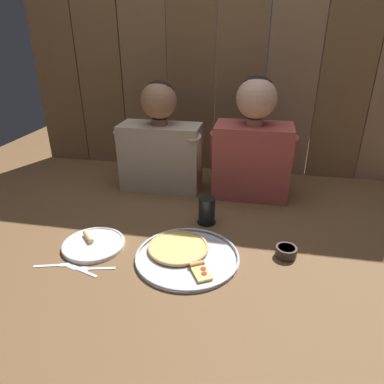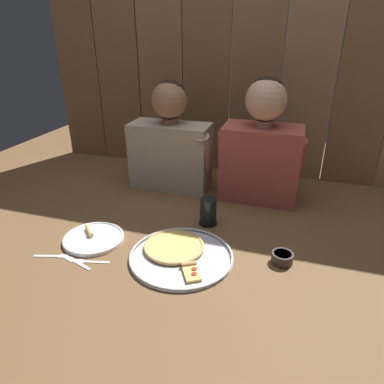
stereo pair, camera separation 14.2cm
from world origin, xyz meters
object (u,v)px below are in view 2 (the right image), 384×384
at_px(pizza_tray, 179,253).
at_px(drinking_glass, 208,212).
at_px(dinner_plate, 93,238).
at_px(dipping_bowl, 282,257).
at_px(diner_left, 170,141).
at_px(diner_right, 262,146).

bearing_deg(pizza_tray, drinking_glass, 80.29).
height_order(dinner_plate, dipping_bowl, dipping_bowl).
bearing_deg(diner_left, dinner_plate, -100.81).
bearing_deg(drinking_glass, pizza_tray, -99.71).
xyz_separation_m(drinking_glass, dipping_bowl, (0.34, -0.19, -0.04)).
bearing_deg(dipping_bowl, dinner_plate, -174.16).
relative_size(dinner_plate, diner_right, 0.41).
bearing_deg(diner_left, diner_right, 0.04).
distance_m(diner_left, diner_right, 0.47).
relative_size(pizza_tray, dipping_bowl, 4.92).
height_order(dipping_bowl, diner_left, diner_left).
distance_m(pizza_tray, diner_left, 0.70).
xyz_separation_m(dinner_plate, diner_left, (0.12, 0.61, 0.25)).
relative_size(dinner_plate, drinking_glass, 2.04).
height_order(diner_left, diner_right, diner_right).
distance_m(drinking_glass, diner_right, 0.44).
relative_size(drinking_glass, diner_right, 0.20).
xyz_separation_m(drinking_glass, diner_left, (-0.30, 0.34, 0.20)).
xyz_separation_m(pizza_tray, dinner_plate, (-0.37, -0.01, -0.00)).
distance_m(dinner_plate, dipping_bowl, 0.76).
distance_m(pizza_tray, dinner_plate, 0.37).
height_order(pizza_tray, diner_right, diner_right).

